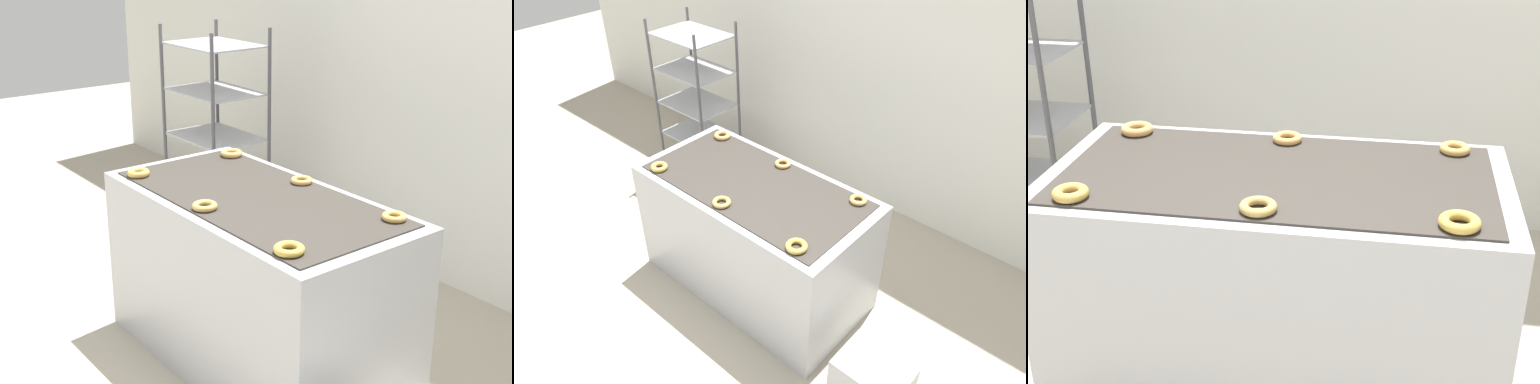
% 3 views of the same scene
% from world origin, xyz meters
% --- Properties ---
extents(ground_plane, '(14.00, 14.00, 0.00)m').
position_xyz_m(ground_plane, '(0.00, 0.00, 0.00)').
color(ground_plane, '#B2A893').
extents(wall_back, '(8.00, 0.05, 2.80)m').
position_xyz_m(wall_back, '(0.00, 2.12, 1.40)').
color(wall_back, silver).
rests_on(wall_back, ground_plane).
extents(fryer_machine, '(1.57, 0.80, 0.89)m').
position_xyz_m(fryer_machine, '(0.00, 0.65, 0.45)').
color(fryer_machine, '#B7BABF').
rests_on(fryer_machine, ground_plane).
extents(baking_rack_cart, '(0.62, 0.47, 1.50)m').
position_xyz_m(baking_rack_cart, '(-1.37, 1.36, 0.76)').
color(baking_rack_cart, '#4C4C51').
rests_on(baking_rack_cart, ground_plane).
extents(donut_near_left, '(0.11, 0.11, 0.03)m').
position_xyz_m(donut_near_left, '(-0.60, 0.36, 0.91)').
color(donut_near_left, gold).
rests_on(donut_near_left, fryer_machine).
extents(donut_near_center, '(0.12, 0.12, 0.03)m').
position_xyz_m(donut_near_center, '(-0.01, 0.36, 0.91)').
color(donut_near_center, tan).
rests_on(donut_near_center, fryer_machine).
extents(donut_near_right, '(0.12, 0.12, 0.03)m').
position_xyz_m(donut_near_right, '(0.59, 0.36, 0.91)').
color(donut_near_right, gold).
rests_on(donut_near_right, fryer_machine).
extents(donut_far_left, '(0.12, 0.12, 0.03)m').
position_xyz_m(donut_far_left, '(-0.60, 0.93, 0.91)').
color(donut_far_left, tan).
rests_on(donut_far_left, fryer_machine).
extents(donut_far_center, '(0.11, 0.11, 0.03)m').
position_xyz_m(donut_far_center, '(-0.01, 0.94, 0.91)').
color(donut_far_center, '#DAA053').
rests_on(donut_far_center, fryer_machine).
extents(donut_far_right, '(0.11, 0.11, 0.03)m').
position_xyz_m(donut_far_right, '(0.60, 0.94, 0.91)').
color(donut_far_right, '#DAA754').
rests_on(donut_far_right, fryer_machine).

